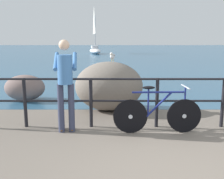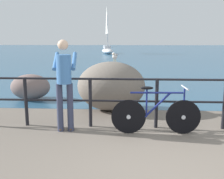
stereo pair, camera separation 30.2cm
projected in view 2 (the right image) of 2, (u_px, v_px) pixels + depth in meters
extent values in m
cube|color=#6B6056|center=(133.00, 61.00, 23.18)|extent=(120.00, 120.00, 0.10)
cube|color=#2D5675|center=(130.00, 49.00, 50.82)|extent=(120.00, 90.00, 0.01)
cylinder|color=black|center=(26.00, 102.00, 5.41)|extent=(0.07, 0.07, 1.02)
cylinder|color=black|center=(90.00, 102.00, 5.33)|extent=(0.07, 0.07, 1.02)
cylinder|color=black|center=(156.00, 103.00, 5.26)|extent=(0.07, 0.07, 1.02)
cylinder|color=black|center=(157.00, 79.00, 5.17)|extent=(8.09, 0.04, 0.04)
cylinder|color=black|center=(157.00, 101.00, 5.25)|extent=(8.09, 0.04, 0.04)
cylinder|color=black|center=(129.00, 117.00, 4.96)|extent=(0.66, 0.06, 0.66)
cylinder|color=#B7BCC6|center=(129.00, 117.00, 4.96)|extent=(0.08, 0.06, 0.08)
cylinder|color=black|center=(183.00, 117.00, 4.94)|extent=(0.66, 0.06, 0.66)
cylinder|color=#B7BCC6|center=(183.00, 117.00, 4.94)|extent=(0.08, 0.06, 0.08)
cylinder|color=navy|center=(157.00, 93.00, 4.87)|extent=(0.99, 0.07, 0.04)
cylinder|color=navy|center=(158.00, 105.00, 4.91)|extent=(0.50, 0.06, 0.50)
cylinder|color=navy|center=(147.00, 103.00, 4.91)|extent=(0.03, 0.03, 0.53)
ellipsoid|color=black|center=(147.00, 88.00, 4.85)|extent=(0.24, 0.11, 0.06)
cylinder|color=navy|center=(184.00, 102.00, 4.89)|extent=(0.03, 0.03, 0.57)
cylinder|color=#B7BCC6|center=(185.00, 88.00, 4.84)|extent=(0.05, 0.48, 0.03)
cylinder|color=#333851|center=(60.00, 108.00, 5.07)|extent=(0.12, 0.12, 0.95)
ellipsoid|color=#513319|center=(61.00, 128.00, 5.21)|extent=(0.13, 0.27, 0.08)
cylinder|color=#333851|center=(70.00, 107.00, 5.08)|extent=(0.12, 0.12, 0.95)
ellipsoid|color=#513319|center=(71.00, 128.00, 5.22)|extent=(0.13, 0.27, 0.08)
cylinder|color=#3F72B2|center=(64.00, 69.00, 4.93)|extent=(0.28, 0.28, 0.55)
sphere|color=beige|center=(63.00, 45.00, 4.85)|extent=(0.20, 0.20, 0.20)
cylinder|color=#3F72B2|center=(56.00, 61.00, 5.13)|extent=(0.14, 0.52, 0.34)
cylinder|color=#3F72B2|center=(74.00, 61.00, 5.15)|extent=(0.14, 0.52, 0.34)
ellipsoid|color=slate|center=(111.00, 86.00, 6.58)|extent=(1.71, 1.26, 1.24)
ellipsoid|color=#796460|center=(30.00, 87.00, 7.85)|extent=(1.18, 0.90, 0.76)
cylinder|color=gold|center=(116.00, 60.00, 6.50)|extent=(0.01, 0.01, 0.06)
cylinder|color=gold|center=(114.00, 60.00, 6.51)|extent=(0.01, 0.01, 0.06)
ellipsoid|color=white|center=(115.00, 56.00, 6.49)|extent=(0.17, 0.28, 0.13)
ellipsoid|color=#9E9EA3|center=(115.00, 55.00, 6.50)|extent=(0.17, 0.26, 0.06)
sphere|color=white|center=(114.00, 54.00, 6.36)|extent=(0.08, 0.08, 0.08)
cone|color=gold|center=(113.00, 54.00, 6.32)|extent=(0.03, 0.05, 0.02)
ellipsoid|color=white|center=(107.00, 51.00, 34.26)|extent=(2.19, 4.57, 0.70)
cube|color=silver|center=(107.00, 47.00, 34.46)|extent=(1.05, 1.44, 0.36)
cylinder|color=#B2B2B7|center=(107.00, 32.00, 33.61)|extent=(0.10, 0.10, 4.20)
pyramid|color=white|center=(107.00, 20.00, 34.05)|extent=(0.39, 1.58, 3.57)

